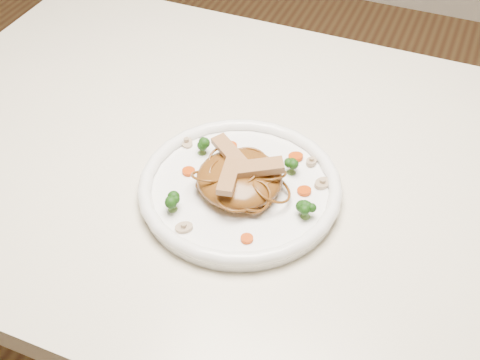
% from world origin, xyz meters
% --- Properties ---
extents(table, '(1.20, 0.80, 0.75)m').
position_xyz_m(table, '(0.00, 0.00, 0.65)').
color(table, beige).
rests_on(table, ground).
extents(plate, '(0.34, 0.34, 0.02)m').
position_xyz_m(plate, '(0.01, -0.08, 0.76)').
color(plate, white).
rests_on(plate, table).
extents(noodle_mound, '(0.16, 0.16, 0.04)m').
position_xyz_m(noodle_mound, '(0.01, -0.08, 0.78)').
color(noodle_mound, brown).
rests_on(noodle_mound, plate).
extents(chicken_a, '(0.08, 0.06, 0.01)m').
position_xyz_m(chicken_a, '(0.04, -0.08, 0.81)').
color(chicken_a, '#A3804D').
rests_on(chicken_a, noodle_mound).
extents(chicken_b, '(0.07, 0.06, 0.01)m').
position_xyz_m(chicken_b, '(-0.01, -0.06, 0.81)').
color(chicken_b, '#A3804D').
rests_on(chicken_b, noodle_mound).
extents(chicken_c, '(0.04, 0.07, 0.01)m').
position_xyz_m(chicken_c, '(0.01, -0.10, 0.81)').
color(chicken_c, '#A3804D').
rests_on(chicken_c, noodle_mound).
extents(broccoli_0, '(0.03, 0.03, 0.03)m').
position_xyz_m(broccoli_0, '(0.07, -0.02, 0.78)').
color(broccoli_0, '#19470E').
rests_on(broccoli_0, plate).
extents(broccoli_1, '(0.03, 0.03, 0.03)m').
position_xyz_m(broccoli_1, '(-0.07, -0.03, 0.78)').
color(broccoli_1, '#19470E').
rests_on(broccoli_1, plate).
extents(broccoli_2, '(0.04, 0.04, 0.03)m').
position_xyz_m(broccoli_2, '(-0.05, -0.15, 0.78)').
color(broccoli_2, '#19470E').
rests_on(broccoli_2, plate).
extents(broccoli_3, '(0.03, 0.03, 0.03)m').
position_xyz_m(broccoli_3, '(0.12, -0.10, 0.78)').
color(broccoli_3, '#19470E').
rests_on(broccoli_3, plate).
extents(carrot_0, '(0.02, 0.02, 0.00)m').
position_xyz_m(carrot_0, '(0.07, 0.01, 0.77)').
color(carrot_0, '#CD4007').
rests_on(carrot_0, plate).
extents(carrot_1, '(0.02, 0.02, 0.00)m').
position_xyz_m(carrot_1, '(-0.07, -0.08, 0.77)').
color(carrot_1, '#CD4007').
rests_on(carrot_1, plate).
extents(carrot_2, '(0.03, 0.03, 0.00)m').
position_xyz_m(carrot_2, '(0.10, -0.05, 0.77)').
color(carrot_2, '#CD4007').
rests_on(carrot_2, plate).
extents(carrot_3, '(0.02, 0.02, 0.00)m').
position_xyz_m(carrot_3, '(-0.03, -0.00, 0.77)').
color(carrot_3, '#CD4007').
rests_on(carrot_3, plate).
extents(carrot_4, '(0.02, 0.02, 0.00)m').
position_xyz_m(carrot_4, '(0.06, -0.17, 0.77)').
color(carrot_4, '#CD4007').
rests_on(carrot_4, plate).
extents(mushroom_0, '(0.03, 0.03, 0.01)m').
position_xyz_m(mushroom_0, '(-0.02, -0.18, 0.77)').
color(mushroom_0, '#BBAD8C').
rests_on(mushroom_0, plate).
extents(mushroom_1, '(0.04, 0.04, 0.01)m').
position_xyz_m(mushroom_1, '(0.12, -0.03, 0.77)').
color(mushroom_1, '#BBAD8C').
rests_on(mushroom_1, plate).
extents(mushroom_2, '(0.04, 0.04, 0.01)m').
position_xyz_m(mushroom_2, '(-0.10, -0.02, 0.77)').
color(mushroom_2, '#BBAD8C').
rests_on(mushroom_2, plate).
extents(mushroom_3, '(0.02, 0.02, 0.01)m').
position_xyz_m(mushroom_3, '(0.09, 0.01, 0.77)').
color(mushroom_3, '#BBAD8C').
rests_on(mushroom_3, plate).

